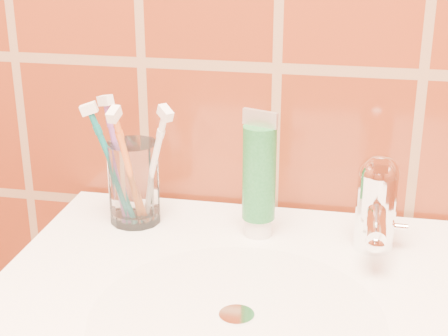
# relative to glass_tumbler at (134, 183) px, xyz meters

# --- Properties ---
(glass_tumbler) EXTENTS (0.08, 0.08, 0.11)m
(glass_tumbler) POSITION_rel_glass_tumbler_xyz_m (0.00, 0.00, 0.00)
(glass_tumbler) COLOR white
(glass_tumbler) RESTS_ON pedestal_sink
(toothpaste_tube) EXTENTS (0.05, 0.04, 0.16)m
(toothpaste_tube) POSITION_rel_glass_tumbler_xyz_m (0.16, -0.01, 0.02)
(toothpaste_tube) COLOR white
(toothpaste_tube) RESTS_ON pedestal_sink
(faucet) EXTENTS (0.05, 0.11, 0.12)m
(faucet) POSITION_rel_glass_tumbler_xyz_m (0.31, -0.02, 0.01)
(faucet) COLOR white
(faucet) RESTS_ON pedestal_sink
(toothbrush_0) EXTENTS (0.15, 0.15, 0.19)m
(toothbrush_0) POSITION_rel_glass_tumbler_xyz_m (0.03, -0.02, 0.03)
(toothbrush_0) COLOR white
(toothbrush_0) RESTS_ON glass_tumbler
(toothbrush_1) EXTENTS (0.05, 0.15, 0.20)m
(toothbrush_1) POSITION_rel_glass_tumbler_xyz_m (0.01, -0.03, 0.03)
(toothbrush_1) COLOR orange
(toothbrush_1) RESTS_ON glass_tumbler
(toothbrush_2) EXTENTS (0.10, 0.09, 0.18)m
(toothbrush_2) POSITION_rel_glass_tumbler_xyz_m (-0.02, 0.00, 0.03)
(toothbrush_2) COLOR #834696
(toothbrush_2) RESTS_ON glass_tumbler
(toothbrush_3) EXTENTS (0.10, 0.09, 0.17)m
(toothbrush_3) POSITION_rel_glass_tumbler_xyz_m (-0.02, -0.01, 0.03)
(toothbrush_3) COLOR #0D6C6D
(toothbrush_3) RESTS_ON glass_tumbler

